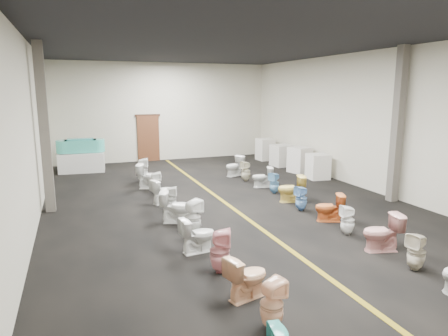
{
  "coord_description": "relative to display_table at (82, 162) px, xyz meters",
  "views": [
    {
      "loc": [
        -4.04,
        -10.52,
        3.25
      ],
      "look_at": [
        0.33,
        1.0,
        0.85
      ],
      "focal_mm": 32.0,
      "sensor_mm": 36.0,
      "label": 1
    }
  ],
  "objects": [
    {
      "name": "floor",
      "position": [
        3.8,
        -6.38,
        -0.39
      ],
      "size": [
        16.0,
        16.0,
        0.0
      ],
      "primitive_type": "plane",
      "color": "black",
      "rests_on": "ground"
    },
    {
      "name": "ceiling",
      "position": [
        3.8,
        -6.38,
        4.11
      ],
      "size": [
        16.0,
        16.0,
        0.0
      ],
      "primitive_type": "plane",
      "rotation": [
        3.14,
        0.0,
        0.0
      ],
      "color": "black",
      "rests_on": "ground"
    },
    {
      "name": "wall_back",
      "position": [
        3.8,
        1.62,
        1.86
      ],
      "size": [
        10.0,
        0.0,
        10.0
      ],
      "primitive_type": "plane",
      "rotation": [
        1.57,
        0.0,
        0.0
      ],
      "color": "beige",
      "rests_on": "ground"
    },
    {
      "name": "wall_left",
      "position": [
        -1.2,
        -6.38,
        1.86
      ],
      "size": [
        0.0,
        16.0,
        16.0
      ],
      "primitive_type": "plane",
      "rotation": [
        1.57,
        0.0,
        1.57
      ],
      "color": "beige",
      "rests_on": "ground"
    },
    {
      "name": "wall_right",
      "position": [
        8.8,
        -6.38,
        1.86
      ],
      "size": [
        0.0,
        16.0,
        16.0
      ],
      "primitive_type": "plane",
      "rotation": [
        1.57,
        0.0,
        -1.57
      ],
      "color": "beige",
      "rests_on": "ground"
    },
    {
      "name": "aisle_stripe",
      "position": [
        3.8,
        -6.38,
        -0.39
      ],
      "size": [
        0.12,
        15.6,
        0.01
      ],
      "primitive_type": "cube",
      "color": "olive",
      "rests_on": "floor"
    },
    {
      "name": "back_door",
      "position": [
        3.0,
        1.56,
        0.66
      ],
      "size": [
        1.0,
        0.1,
        2.1
      ],
      "primitive_type": "cube",
      "color": "#562D19",
      "rests_on": "floor"
    },
    {
      "name": "door_frame",
      "position": [
        3.0,
        1.57,
        1.73
      ],
      "size": [
        1.15,
        0.08,
        0.1
      ],
      "primitive_type": "cube",
      "color": "#331C11",
      "rests_on": "back_door"
    },
    {
      "name": "column_left",
      "position": [
        -0.95,
        -5.38,
        1.86
      ],
      "size": [
        0.25,
        0.25,
        4.5
      ],
      "primitive_type": "cube",
      "color": "#59544C",
      "rests_on": "floor"
    },
    {
      "name": "column_right",
      "position": [
        8.55,
        -7.88,
        1.86
      ],
      "size": [
        0.25,
        0.25,
        4.5
      ],
      "primitive_type": "cube",
      "color": "#59544C",
      "rests_on": "floor"
    },
    {
      "name": "display_table",
      "position": [
        0.0,
        0.0,
        0.0
      ],
      "size": [
        1.83,
        1.04,
        0.78
      ],
      "primitive_type": "cube",
      "rotation": [
        0.0,
        0.0,
        -0.09
      ],
      "color": "silver",
      "rests_on": "floor"
    },
    {
      "name": "bathtub",
      "position": [
        -0.0,
        0.0,
        0.68
      ],
      "size": [
        1.86,
        0.7,
        0.55
      ],
      "rotation": [
        0.0,
        0.0,
        -0.04
      ],
      "color": "#3EB4A3",
      "rests_on": "display_table"
    },
    {
      "name": "appliance_crate_a",
      "position": [
        8.2,
        -4.5,
        0.07
      ],
      "size": [
        0.81,
        0.81,
        0.93
      ],
      "primitive_type": "cube",
      "rotation": [
        0.0,
        0.0,
        -0.13
      ],
      "color": "silver",
      "rests_on": "floor"
    },
    {
      "name": "appliance_crate_b",
      "position": [
        8.2,
        -3.22,
        0.12
      ],
      "size": [
        0.92,
        0.92,
        1.02
      ],
      "primitive_type": "cube",
      "rotation": [
        0.0,
        0.0,
        0.29
      ],
      "color": "silver",
      "rests_on": "floor"
    },
    {
      "name": "appliance_crate_c",
      "position": [
        8.2,
        -1.76,
        0.07
      ],
      "size": [
        0.86,
        0.86,
        0.92
      ],
      "primitive_type": "cube",
      "rotation": [
        0.0,
        0.0,
        0.05
      ],
      "color": "beige",
      "rests_on": "floor"
    },
    {
      "name": "appliance_crate_d",
      "position": [
        8.2,
        -0.13,
        0.12
      ],
      "size": [
        0.74,
        0.74,
        1.01
      ],
      "primitive_type": "cube",
      "rotation": [
        0.0,
        0.0,
        0.05
      ],
      "color": "silver",
      "rests_on": "floor"
    },
    {
      "name": "toilet_left_1",
      "position": [
        2.15,
        -12.44,
        -0.03
      ],
      "size": [
        0.4,
        0.4,
        0.73
      ],
      "primitive_type": "imported",
      "rotation": [
        0.0,
        0.0,
        1.82
      ],
      "color": "#FFC7A1",
      "rests_on": "floor"
    },
    {
      "name": "toilet_left_2",
      "position": [
        2.16,
        -11.56,
        -0.03
      ],
      "size": [
        0.79,
        0.58,
        0.73
      ],
      "primitive_type": "imported",
      "rotation": [
        0.0,
        0.0,
        1.84
      ],
      "color": "#F4B98D",
      "rests_on": "floor"
    },
    {
      "name": "toilet_left_3",
      "position": [
        2.08,
        -10.56,
        0.02
      ],
      "size": [
        0.48,
        0.47,
        0.82
      ],
      "primitive_type": "imported",
      "rotation": [
        0.0,
        0.0,
        1.22
      ],
      "color": "pink",
      "rests_on": "floor"
    },
    {
      "name": "toilet_left_4",
      "position": [
        1.98,
        -9.52,
        -0.02
      ],
      "size": [
        0.76,
        0.48,
        0.73
      ],
      "primitive_type": "imported",
      "rotation": [
        0.0,
        0.0,
        1.68
      ],
      "color": "white",
      "rests_on": "floor"
    },
    {
      "name": "toilet_left_5",
      "position": [
        2.17,
        -8.53,
        0.02
      ],
      "size": [
        0.49,
        0.48,
        0.82
      ],
      "primitive_type": "imported",
      "rotation": [
        0.0,
        0.0,
        1.94
      ],
      "color": "white",
      "rests_on": "floor"
    },
    {
      "name": "toilet_left_6",
      "position": [
        2.03,
        -7.55,
        0.01
      ],
      "size": [
        0.9,
        0.7,
        0.81
      ],
      "primitive_type": "imported",
      "rotation": [
        0.0,
        0.0,
        1.21
      ],
      "color": "white",
      "rests_on": "floor"
    },
    {
      "name": "toilet_left_7",
      "position": [
        2.13,
        -6.56,
        -0.05
      ],
      "size": [
        0.39,
        0.39,
        0.68
      ],
      "primitive_type": "imported",
      "rotation": [
        0.0,
        0.0,
        1.25
      ],
      "color": "silver",
      "rests_on": "floor"
    },
    {
      "name": "toilet_left_8",
      "position": [
        2.08,
        -5.73,
        -0.03
      ],
      "size": [
        0.81,
        0.64,
        0.72
      ],
      "primitive_type": "imported",
      "rotation": [
        0.0,
        0.0,
        1.96
      ],
      "color": "white",
      "rests_on": "floor"
    },
    {
      "name": "toilet_left_9",
      "position": [
        2.08,
        -4.66,
        -0.03
      ],
      "size": [
        0.36,
        0.35,
        0.72
      ],
      "primitive_type": "imported",
      "rotation": [
        0.0,
        0.0,
        1.49
      ],
      "color": "white",
      "rests_on": "floor"
    },
    {
      "name": "toilet_left_10",
      "position": [
        2.05,
        -3.78,
        0.03
      ],
      "size": [
        0.93,
        0.74,
        0.84
      ],
      "primitive_type": "imported",
      "rotation": [
        0.0,
        0.0,
        1.19
      ],
      "color": "white",
      "rests_on": "floor"
    },
    {
      "name": "toilet_left_11",
      "position": [
        2.0,
        -2.69,
        0.04
      ],
      "size": [
        0.48,
        0.47,
        0.86
      ],
      "primitive_type": "imported",
      "rotation": [
        0.0,
        0.0,
        1.33
      ],
      "color": "white",
      "rests_on": "floor"
    },
    {
      "name": "toilet_right_2",
      "position": [
        5.47,
        -11.74,
        -0.03
      ],
      "size": [
        0.39,
        0.39,
        0.71
      ],
      "primitive_type": "imported",
      "rotation": [
        0.0,
        0.0,
        -1.34
      ],
      "color": "beige",
      "rests_on": "floor"
    },
    {
      "name": "toilet_right_3",
      "position": [
        5.52,
        -10.81,
        0.01
      ],
      "size": [
        0.86,
        0.63,
        0.79
      ],
      "primitive_type": "imported",
      "rotation": [
        0.0,
        0.0,
        -1.83
      ],
      "color": "#D99792",
      "rests_on": "floor"
    },
    {
      "name": "toilet_right_4",
      "position": [
        5.48,
        -9.77,
        -0.05
      ],
      "size": [
        0.38,
        0.37,
        0.69
      ],
      "primitive_type": "imported",
      "rotation": [
        0.0,
        0.0,
        -1.79
      ],
      "color": "white",
      "rests_on": "floor"
    },
    {
      "name": "toilet_right_5",
      "position": [
        5.65,
        -8.82,
        -0.03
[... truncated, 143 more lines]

